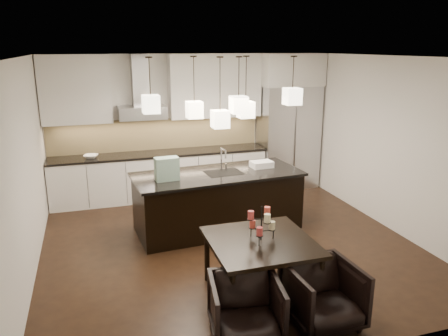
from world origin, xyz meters
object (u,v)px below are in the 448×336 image
object	(u,v)px
island_body	(218,202)
armchair_right	(323,295)
armchair_left	(246,310)
refrigerator	(288,137)
dining_table	(260,268)

from	to	relation	value
island_body	armchair_right	distance (m)	2.85
island_body	armchair_left	xyz separation A→B (m)	(-0.54, -2.82, -0.13)
armchair_left	armchair_right	size ratio (longest dim) A/B	0.97
refrigerator	armchair_left	world-z (taller)	refrigerator
dining_table	armchair_right	xyz separation A→B (m)	(0.44, -0.73, -0.02)
armchair_left	island_body	bearing A→B (deg)	88.26
island_body	armchair_right	world-z (taller)	island_body
armchair_right	dining_table	bearing A→B (deg)	118.77
island_body	dining_table	world-z (taller)	island_body
refrigerator	island_body	distance (m)	2.83
armchair_left	armchair_right	distance (m)	0.89
refrigerator	island_body	bearing A→B (deg)	-139.25
refrigerator	armchair_right	size ratio (longest dim) A/B	2.82
refrigerator	armchair_left	distance (m)	5.37
refrigerator	armchair_left	size ratio (longest dim) A/B	2.92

